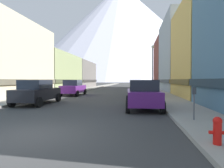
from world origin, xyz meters
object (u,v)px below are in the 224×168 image
(car_right_0, at_px, (143,94))
(car_right_1, at_px, (140,89))
(pedestrian_0, at_px, (26,90))
(parking_meter_near, at_px, (194,99))
(car_right_2, at_px, (139,86))
(fire_hydrant_near, at_px, (217,130))
(potted_plant_0, at_px, (25,93))
(pedestrian_1, at_px, (29,90))
(streetlamp_right, at_px, (153,62))
(car_left_1, at_px, (73,88))
(car_left_0, at_px, (37,92))

(car_right_0, distance_m, car_right_1, 7.82)
(pedestrian_0, bearing_deg, parking_meter_near, -31.86)
(parking_meter_near, bearing_deg, car_right_0, 117.87)
(car_right_2, bearing_deg, car_right_0, -90.00)
(car_right_2, height_order, fire_hydrant_near, car_right_2)
(potted_plant_0, height_order, pedestrian_1, pedestrian_1)
(parking_meter_near, distance_m, streetlamp_right, 15.70)
(car_left_1, distance_m, fire_hydrant_near, 18.38)
(car_left_0, distance_m, car_right_1, 10.06)
(parking_meter_near, bearing_deg, pedestrian_1, 146.54)
(car_right_1, distance_m, streetlamp_right, 5.21)
(potted_plant_0, height_order, streetlamp_right, streetlamp_right)
(car_left_0, distance_m, streetlamp_right, 14.26)
(car_left_0, bearing_deg, car_left_1, 90.01)
(car_right_0, distance_m, fire_hydrant_near, 6.89)
(car_left_0, height_order, car_right_1, same)
(car_left_1, relative_size, potted_plant_0, 5.75)
(parking_meter_near, relative_size, pedestrian_0, 0.83)
(fire_hydrant_near, bearing_deg, pedestrian_1, 136.97)
(car_left_1, height_order, fire_hydrant_near, car_left_1)
(car_left_1, xyz_separation_m, pedestrian_0, (-2.45, -5.42, -0.02))
(car_right_0, relative_size, streetlamp_right, 0.76)
(car_left_1, relative_size, pedestrian_0, 2.78)
(car_right_1, xyz_separation_m, parking_meter_near, (1.95, -11.50, 0.11))
(parking_meter_near, relative_size, streetlamp_right, 0.23)
(car_left_0, relative_size, car_right_0, 0.99)
(car_left_1, xyz_separation_m, potted_plant_0, (-3.20, -4.38, -0.38))
(car_right_0, bearing_deg, streetlamp_right, 82.48)
(fire_hydrant_near, relative_size, parking_meter_near, 0.53)
(car_right_1, bearing_deg, car_right_0, -89.96)
(car_left_1, bearing_deg, pedestrian_0, -114.32)
(car_right_1, xyz_separation_m, car_right_2, (0.00, 8.22, 0.00))
(car_left_1, bearing_deg, car_right_1, -10.29)
(car_left_1, bearing_deg, car_left_0, -89.99)
(parking_meter_near, distance_m, pedestrian_1, 14.38)
(car_left_0, bearing_deg, car_right_1, 40.97)
(car_right_1, relative_size, streetlamp_right, 0.76)
(pedestrian_1, bearing_deg, car_right_0, -22.91)
(car_left_0, relative_size, car_left_1, 1.00)
(car_left_0, xyz_separation_m, parking_meter_near, (9.55, -4.91, 0.11))
(car_left_0, distance_m, fire_hydrant_near, 12.17)
(parking_meter_near, bearing_deg, streetlamp_right, 91.49)
(car_left_0, height_order, parking_meter_near, car_left_0)
(car_right_2, xyz_separation_m, fire_hydrant_near, (1.65, -22.72, -0.37))
(car_right_2, bearing_deg, pedestrian_1, -130.45)
(fire_hydrant_near, height_order, potted_plant_0, potted_plant_0)
(car_right_0, relative_size, car_right_1, 1.00)
(car_right_2, distance_m, streetlamp_right, 5.53)
(fire_hydrant_near, xyz_separation_m, pedestrian_0, (-11.70, 10.45, 0.36))
(car_left_1, xyz_separation_m, car_right_1, (7.60, -1.38, 0.00))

